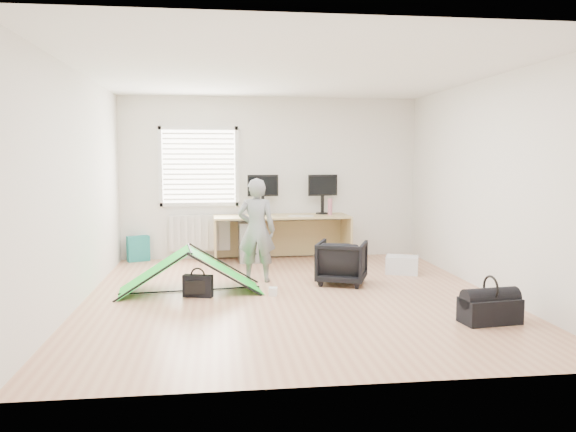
{
  "coord_description": "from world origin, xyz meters",
  "views": [
    {
      "loc": [
        -0.89,
        -6.71,
        1.7
      ],
      "look_at": [
        0.0,
        0.4,
        0.95
      ],
      "focal_mm": 35.0,
      "sensor_mm": 36.0,
      "label": 1
    }
  ],
  "objects": [
    {
      "name": "white_box",
      "position": [
        -0.23,
        0.04,
        0.05
      ],
      "size": [
        0.12,
        0.12,
        0.1
      ],
      "primitive_type": "cube",
      "rotation": [
        0.0,
        0.0,
        -0.17
      ],
      "color": "silver",
      "rests_on": "ground"
    },
    {
      "name": "laptop_bag",
      "position": [
        -1.15,
        0.1,
        0.14
      ],
      "size": [
        0.38,
        0.21,
        0.27
      ],
      "primitive_type": "cube",
      "rotation": [
        0.0,
        0.0,
        -0.3
      ],
      "color": "black",
      "rests_on": "ground"
    },
    {
      "name": "filing_cabinet",
      "position": [
        -0.35,
        2.42,
        0.32
      ],
      "size": [
        0.43,
        0.57,
        0.65
      ],
      "primitive_type": "cube",
      "rotation": [
        0.0,
        0.0,
        0.02
      ],
      "color": "#949799",
      "rests_on": "ground"
    },
    {
      "name": "duffel_bag",
      "position": [
        1.88,
        -1.37,
        0.13
      ],
      "size": [
        0.63,
        0.37,
        0.26
      ],
      "primitive_type": "cube",
      "rotation": [
        0.0,
        0.0,
        0.12
      ],
      "color": "black",
      "rests_on": "ground"
    },
    {
      "name": "back_wall",
      "position": [
        0.0,
        2.75,
        1.35
      ],
      "size": [
        5.0,
        0.02,
        2.7
      ],
      "primitive_type": "cube",
      "color": "silver",
      "rests_on": "ground"
    },
    {
      "name": "radiator",
      "position": [
        -1.2,
        2.67,
        0.45
      ],
      "size": [
        1.0,
        0.12,
        0.6
      ],
      "primitive_type": "cube",
      "color": "silver",
      "rests_on": "back_wall"
    },
    {
      "name": "office_chair",
      "position": [
        0.76,
        0.6,
        0.29
      ],
      "size": [
        0.82,
        0.83,
        0.58
      ],
      "primitive_type": "imported",
      "rotation": [
        0.0,
        0.0,
        2.76
      ],
      "color": "black",
      "rests_on": "ground"
    },
    {
      "name": "kite",
      "position": [
        -1.25,
        0.39,
        0.28
      ],
      "size": [
        1.85,
        0.97,
        0.55
      ],
      "primitive_type": null,
      "rotation": [
        0.0,
        0.0,
        0.11
      ],
      "color": "#13CA28",
      "rests_on": "ground"
    },
    {
      "name": "keyboard",
      "position": [
        0.43,
        2.15,
        0.76
      ],
      "size": [
        0.42,
        0.22,
        0.02
      ],
      "primitive_type": "cube",
      "rotation": [
        0.0,
        0.0,
        -0.21
      ],
      "color": "beige",
      "rests_on": "desk"
    },
    {
      "name": "storage_crate",
      "position": [
        1.78,
        1.13,
        0.13
      ],
      "size": [
        0.55,
        0.47,
        0.26
      ],
      "primitive_type": "cube",
      "rotation": [
        0.0,
        0.0,
        -0.37
      ],
      "color": "silver",
      "rests_on": "ground"
    },
    {
      "name": "tote_bag",
      "position": [
        -2.2,
        2.62,
        0.21
      ],
      "size": [
        0.38,
        0.28,
        0.42
      ],
      "primitive_type": "cube",
      "rotation": [
        0.0,
        0.0,
        0.4
      ],
      "color": "teal",
      "rests_on": "ground"
    },
    {
      "name": "thermos",
      "position": [
        0.94,
        2.36,
        0.89
      ],
      "size": [
        0.09,
        0.09,
        0.27
      ],
      "primitive_type": "cylinder",
      "rotation": [
        0.0,
        0.0,
        0.22
      ],
      "color": "#B16375",
      "rests_on": "desk"
    },
    {
      "name": "person",
      "position": [
        -0.37,
        0.87,
        0.71
      ],
      "size": [
        0.57,
        0.43,
        1.42
      ],
      "primitive_type": "imported",
      "rotation": [
        0.0,
        0.0,
        2.96
      ],
      "color": "slate",
      "rests_on": "ground"
    },
    {
      "name": "monitor_left",
      "position": [
        -0.16,
        2.52,
        1.0
      ],
      "size": [
        0.51,
        0.14,
        0.49
      ],
      "primitive_type": "cube",
      "rotation": [
        0.0,
        0.0,
        0.06
      ],
      "color": "black",
      "rests_on": "desk"
    },
    {
      "name": "ground",
      "position": [
        0.0,
        0.0,
        0.0
      ],
      "size": [
        5.5,
        5.5,
        0.0
      ],
      "primitive_type": "plane",
      "color": "tan",
      "rests_on": "ground"
    },
    {
      "name": "window",
      "position": [
        -1.2,
        2.71,
        1.55
      ],
      "size": [
        1.2,
        0.06,
        1.2
      ],
      "primitive_type": "cube",
      "color": "silver",
      "rests_on": "back_wall"
    },
    {
      "name": "desk",
      "position": [
        0.14,
        2.35,
        0.38
      ],
      "size": [
        2.22,
        0.76,
        0.75
      ],
      "primitive_type": "cube",
      "rotation": [
        0.0,
        0.0,
        0.03
      ],
      "color": "tan",
      "rests_on": "ground"
    },
    {
      "name": "monitor_right",
      "position": [
        0.85,
        2.54,
        0.99
      ],
      "size": [
        0.52,
        0.2,
        0.48
      ],
      "primitive_type": "cube",
      "rotation": [
        0.0,
        0.0,
        0.18
      ],
      "color": "black",
      "rests_on": "desk"
    }
  ]
}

